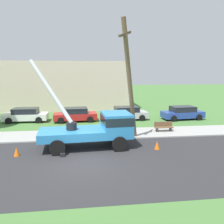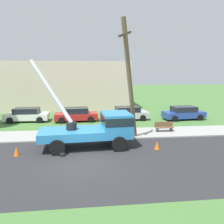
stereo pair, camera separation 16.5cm
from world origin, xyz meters
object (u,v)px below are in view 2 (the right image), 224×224
(traffic_cone_behind, at_px, (17,151))
(parked_sedan_white, at_px, (27,115))
(parked_sedan_red, at_px, (76,115))
(leaning_utility_pole, at_px, (130,81))
(traffic_cone_ahead, at_px, (157,145))
(park_bench, at_px, (164,127))
(parked_sedan_blue, at_px, (184,113))
(parked_sedan_silver, at_px, (127,113))
(utility_truck, at_px, (98,127))

(traffic_cone_behind, height_order, parked_sedan_white, parked_sedan_white)
(traffic_cone_behind, xyz_separation_m, parked_sedan_red, (3.33, 9.78, 0.43))
(leaning_utility_pole, relative_size, parked_sedan_red, 1.94)
(traffic_cone_ahead, height_order, park_bench, park_bench)
(parked_sedan_blue, relative_size, park_bench, 2.84)
(parked_sedan_silver, bearing_deg, leaning_utility_pole, -99.30)
(traffic_cone_behind, bearing_deg, parked_sedan_red, 71.18)
(traffic_cone_ahead, relative_size, parked_sedan_white, 0.13)
(utility_truck, relative_size, traffic_cone_ahead, 12.35)
(traffic_cone_behind, bearing_deg, parked_sedan_white, 99.56)
(traffic_cone_ahead, relative_size, park_bench, 0.35)
(parked_sedan_blue, bearing_deg, traffic_cone_ahead, -122.10)
(leaning_utility_pole, distance_m, parked_sedan_white, 12.79)
(parked_sedan_red, bearing_deg, parked_sedan_white, 175.01)
(utility_truck, relative_size, parked_sedan_white, 1.56)
(utility_truck, bearing_deg, parked_sedan_blue, 40.21)
(parked_sedan_white, bearing_deg, traffic_cone_ahead, -43.02)
(leaning_utility_pole, relative_size, park_bench, 5.47)
(utility_truck, distance_m, parked_sedan_white, 11.36)
(parked_sedan_blue, bearing_deg, traffic_cone_behind, -147.66)
(utility_truck, bearing_deg, traffic_cone_behind, -166.95)
(leaning_utility_pole, bearing_deg, utility_truck, -156.73)
(leaning_utility_pole, xyz_separation_m, parked_sedan_silver, (1.26, 7.66, -3.78))
(utility_truck, distance_m, traffic_cone_behind, 5.38)
(parked_sedan_blue, distance_m, park_bench, 6.33)
(parked_sedan_white, height_order, parked_sedan_red, same)
(utility_truck, bearing_deg, parked_sedan_silver, 67.29)
(parked_sedan_white, height_order, park_bench, parked_sedan_white)
(parked_sedan_blue, bearing_deg, utility_truck, -139.79)
(parked_sedan_white, relative_size, parked_sedan_red, 0.98)
(utility_truck, distance_m, parked_sedan_blue, 12.71)
(utility_truck, xyz_separation_m, leaning_utility_pole, (2.38, 1.02, 3.08))
(parked_sedan_white, xyz_separation_m, parked_sedan_red, (5.05, -0.44, 0.00))
(parked_sedan_white, xyz_separation_m, parked_sedan_blue, (16.54, -0.84, 0.00))
(utility_truck, distance_m, leaning_utility_pole, 4.03)
(utility_truck, distance_m, traffic_cone_ahead, 4.20)
(traffic_cone_ahead, distance_m, parked_sedan_white, 14.73)
(leaning_utility_pole, relative_size, traffic_cone_ahead, 15.63)
(utility_truck, bearing_deg, park_bench, 28.63)
(traffic_cone_ahead, relative_size, parked_sedan_red, 0.12)
(traffic_cone_ahead, relative_size, parked_sedan_blue, 0.12)
(utility_truck, distance_m, parked_sedan_silver, 9.44)
(traffic_cone_behind, relative_size, parked_sedan_silver, 0.12)
(utility_truck, height_order, traffic_cone_ahead, utility_truck)
(utility_truck, relative_size, park_bench, 4.32)
(leaning_utility_pole, height_order, park_bench, leaning_utility_pole)
(leaning_utility_pole, bearing_deg, park_bench, 32.04)
(utility_truck, xyz_separation_m, traffic_cone_behind, (-5.13, -1.19, -1.13))
(utility_truck, distance_m, parked_sedan_red, 8.80)
(park_bench, bearing_deg, parked_sedan_red, 144.68)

